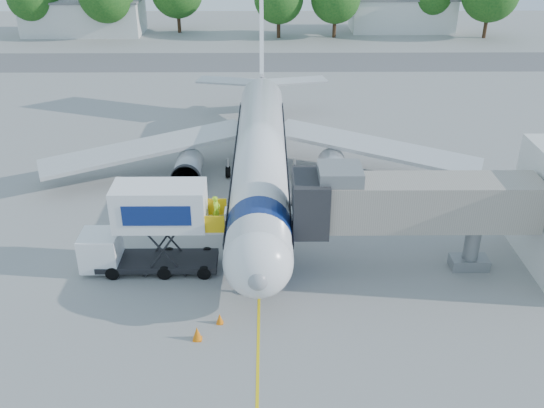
{
  "coord_description": "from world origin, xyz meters",
  "views": [
    {
      "loc": [
        0.49,
        -37.34,
        20.08
      ],
      "look_at": [
        0.76,
        -4.81,
        3.2
      ],
      "focal_mm": 40.0,
      "sensor_mm": 36.0,
      "label": 1
    }
  ],
  "objects_px": {
    "catering_hiloader": "(150,229)",
    "ground_tug": "(306,394)",
    "jet_bridge": "(400,203)",
    "aircraft": "(261,151)"
  },
  "relations": [
    {
      "from": "aircraft",
      "to": "ground_tug",
      "type": "height_order",
      "value": "aircraft"
    },
    {
      "from": "aircraft",
      "to": "jet_bridge",
      "type": "relative_size",
      "value": 2.71
    },
    {
      "from": "jet_bridge",
      "to": "catering_hiloader",
      "type": "xyz_separation_m",
      "value": [
        -14.26,
        -0.0,
        -1.58
      ]
    },
    {
      "from": "aircraft",
      "to": "catering_hiloader",
      "type": "relative_size",
      "value": 4.44
    },
    {
      "from": "catering_hiloader",
      "to": "ground_tug",
      "type": "height_order",
      "value": "catering_hiloader"
    },
    {
      "from": "jet_bridge",
      "to": "catering_hiloader",
      "type": "bearing_deg",
      "value": -179.99
    },
    {
      "from": "catering_hiloader",
      "to": "ground_tug",
      "type": "relative_size",
      "value": 2.37
    },
    {
      "from": "aircraft",
      "to": "catering_hiloader",
      "type": "xyz_separation_m",
      "value": [
        -6.27,
        -11.12,
        -0.19
      ]
    },
    {
      "from": "jet_bridge",
      "to": "ground_tug",
      "type": "relative_size",
      "value": 3.88
    },
    {
      "from": "ground_tug",
      "to": "catering_hiloader",
      "type": "bearing_deg",
      "value": 112.17
    }
  ]
}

